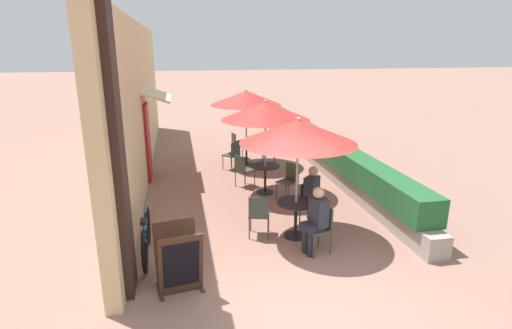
% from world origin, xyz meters
% --- Properties ---
extents(ground_plane, '(120.00, 120.00, 0.00)m').
position_xyz_m(ground_plane, '(0.00, 0.00, 0.00)').
color(ground_plane, '#936B5B').
extents(cafe_facade_wall, '(0.98, 13.65, 4.20)m').
position_xyz_m(cafe_facade_wall, '(-2.54, 6.69, 2.09)').
color(cafe_facade_wall, '#D6B784').
rests_on(cafe_facade_wall, ground_plane).
extents(planter_hedge, '(0.60, 12.65, 1.01)m').
position_xyz_m(planter_hedge, '(2.75, 6.73, 0.54)').
color(planter_hedge, gray).
rests_on(planter_hedge, ground_plane).
extents(patio_table_near, '(0.74, 0.74, 0.72)m').
position_xyz_m(patio_table_near, '(0.60, 1.85, 0.51)').
color(patio_table_near, black).
rests_on(patio_table_near, ground_plane).
extents(patio_umbrella_near, '(2.16, 2.16, 2.36)m').
position_xyz_m(patio_umbrella_near, '(0.60, 1.85, 2.10)').
color(patio_umbrella_near, '#B7B7BC').
rests_on(patio_umbrella_near, ground_plane).
extents(cafe_chair_near_left, '(0.49, 0.49, 0.87)m').
position_xyz_m(cafe_chair_near_left, '(0.86, 1.18, 0.52)').
color(cafe_chair_near_left, '#384238').
rests_on(cafe_chair_near_left, ground_plane).
extents(seated_patron_near_left, '(0.47, 0.41, 1.25)m').
position_xyz_m(seated_patron_near_left, '(0.75, 1.15, 0.69)').
color(seated_patron_near_left, '#23232D').
rests_on(seated_patron_near_left, ground_plane).
extents(cafe_chair_near_right, '(0.57, 0.57, 0.87)m').
position_xyz_m(cafe_chair_near_right, '(1.04, 2.41, 0.52)').
color(cafe_chair_near_right, '#384238').
rests_on(cafe_chair_near_right, ground_plane).
extents(seated_patron_near_right, '(0.51, 0.51, 1.25)m').
position_xyz_m(seated_patron_near_right, '(1.12, 2.33, 0.69)').
color(seated_patron_near_right, '#23232D').
rests_on(seated_patron_near_right, ground_plane).
extents(cafe_chair_near_back, '(0.49, 0.49, 0.87)m').
position_xyz_m(cafe_chair_near_back, '(-0.11, 1.96, 0.52)').
color(cafe_chair_near_back, '#384238').
rests_on(cafe_chair_near_back, ground_plane).
extents(patio_table_mid, '(0.74, 0.74, 0.72)m').
position_xyz_m(patio_table_mid, '(0.54, 4.35, 0.51)').
color(patio_table_mid, black).
rests_on(patio_table_mid, ground_plane).
extents(patio_umbrella_mid, '(2.16, 2.16, 2.36)m').
position_xyz_m(patio_umbrella_mid, '(0.54, 4.35, 2.10)').
color(patio_umbrella_mid, '#B7B7BC').
rests_on(patio_umbrella_mid, ground_plane).
extents(cafe_chair_mid_left, '(0.56, 0.56, 0.87)m').
position_xyz_m(cafe_chair_mid_left, '(0.06, 4.88, 0.52)').
color(cafe_chair_mid_left, '#384238').
rests_on(cafe_chair_mid_left, ground_plane).
extents(cafe_chair_mid_right, '(0.56, 0.56, 0.87)m').
position_xyz_m(cafe_chair_mid_right, '(1.03, 3.83, 0.52)').
color(cafe_chair_mid_right, '#384238').
rests_on(cafe_chair_mid_right, ground_plane).
extents(patio_table_far, '(0.74, 0.74, 0.72)m').
position_xyz_m(patio_table_far, '(0.52, 6.97, 0.51)').
color(patio_table_far, black).
rests_on(patio_table_far, ground_plane).
extents(patio_umbrella_far, '(2.16, 2.16, 2.36)m').
position_xyz_m(patio_umbrella_far, '(0.52, 6.97, 2.10)').
color(patio_umbrella_far, '#B7B7BC').
rests_on(patio_umbrella_far, ground_plane).
extents(cafe_chair_far_left, '(0.51, 0.51, 0.87)m').
position_xyz_m(cafe_chair_far_left, '(1.21, 6.80, 0.52)').
color(cafe_chair_far_left, '#384238').
rests_on(cafe_chair_far_left, ground_plane).
extents(cafe_chair_far_right, '(0.46, 0.46, 0.87)m').
position_xyz_m(cafe_chair_far_right, '(0.32, 7.66, 0.52)').
color(cafe_chair_far_right, '#384238').
rests_on(cafe_chair_far_right, ground_plane).
extents(cafe_chair_far_back, '(0.56, 0.56, 0.87)m').
position_xyz_m(cafe_chair_far_back, '(0.02, 6.46, 0.52)').
color(cafe_chair_far_back, '#384238').
rests_on(cafe_chair_far_back, ground_plane).
extents(bicycle_leaning, '(0.10, 1.74, 0.82)m').
position_xyz_m(bicycle_leaning, '(-2.20, 1.61, 0.37)').
color(bicycle_leaning, black).
rests_on(bicycle_leaning, ground_plane).
extents(menu_board, '(0.75, 0.73, 1.02)m').
position_xyz_m(menu_board, '(-1.65, 0.49, 0.50)').
color(menu_board, '#422819').
rests_on(menu_board, ground_plane).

